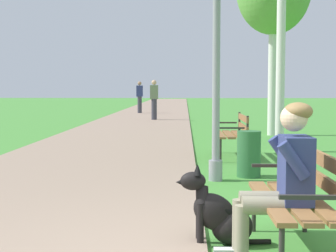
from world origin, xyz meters
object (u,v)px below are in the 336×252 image
object	(u,v)px
park_bench_mid	(234,131)
pedestrian_further_distant	(140,97)
park_bench_near	(303,193)
person_seated_on_near_bench	(281,176)
pedestrian_distant	(154,100)
lamp_post_near	(217,11)
dog_black	(220,215)
litter_bin	(249,154)

from	to	relation	value
park_bench_mid	pedestrian_further_distant	world-z (taller)	pedestrian_further_distant
park_bench_near	pedestrian_further_distant	world-z (taller)	pedestrian_further_distant
person_seated_on_near_bench	pedestrian_distant	distance (m)	16.91
lamp_post_near	pedestrian_distant	xyz separation A→B (m)	(-1.69, 13.32, -1.61)
park_bench_near	dog_black	size ratio (longest dim) A/B	1.80
litter_bin	pedestrian_distant	distance (m)	13.18
person_seated_on_near_bench	pedestrian_distant	bearing A→B (deg)	96.76
park_bench_near	pedestrian_distant	xyz separation A→B (m)	(-2.20, 16.63, 0.33)
dog_black	park_bench_near	bearing A→B (deg)	-22.44
dog_black	pedestrian_further_distant	bearing A→B (deg)	96.86
person_seated_on_near_bench	litter_bin	world-z (taller)	person_seated_on_near_bench
park_bench_near	litter_bin	world-z (taller)	park_bench_near
pedestrian_further_distant	litter_bin	bearing A→B (deg)	-79.86
dog_black	lamp_post_near	size ratio (longest dim) A/B	0.18
person_seated_on_near_bench	lamp_post_near	xyz separation A→B (m)	(-0.30, 3.48, 1.77)
park_bench_near	dog_black	xyz separation A→B (m)	(-0.65, 0.27, -0.25)
person_seated_on_near_bench	dog_black	xyz separation A→B (m)	(-0.44, 0.43, -0.42)
park_bench_near	lamp_post_near	bearing A→B (deg)	98.62
litter_bin	pedestrian_distant	xyz separation A→B (m)	(-2.22, 12.98, 0.49)
lamp_post_near	litter_bin	world-z (taller)	lamp_post_near
person_seated_on_near_bench	dog_black	bearing A→B (deg)	135.98
lamp_post_near	pedestrian_further_distant	xyz separation A→B (m)	(-2.76, 18.67, -1.61)
lamp_post_near	litter_bin	bearing A→B (deg)	32.57
park_bench_near	person_seated_on_near_bench	distance (m)	0.31
lamp_post_near	pedestrian_distant	bearing A→B (deg)	97.25
pedestrian_further_distant	dog_black	bearing A→B (deg)	-83.14
litter_bin	pedestrian_distant	world-z (taller)	pedestrian_distant
park_bench_mid	litter_bin	size ratio (longest dim) A/B	2.14
park_bench_near	park_bench_mid	distance (m)	5.79
lamp_post_near	pedestrian_distant	distance (m)	13.52
litter_bin	dog_black	bearing A→B (deg)	-101.16
person_seated_on_near_bench	litter_bin	bearing A→B (deg)	86.58
park_bench_mid	litter_bin	distance (m)	2.14
dog_black	pedestrian_distant	size ratio (longest dim) A/B	0.50
park_bench_mid	pedestrian_distant	xyz separation A→B (m)	(-2.19, 10.85, 0.33)
person_seated_on_near_bench	pedestrian_further_distant	world-z (taller)	pedestrian_further_distant
park_bench_near	litter_bin	bearing A→B (deg)	89.67
park_bench_near	dog_black	distance (m)	0.74
person_seated_on_near_bench	park_bench_near	bearing A→B (deg)	37.29
park_bench_near	person_seated_on_near_bench	bearing A→B (deg)	-142.71
park_bench_near	litter_bin	distance (m)	3.66
person_seated_on_near_bench	park_bench_mid	bearing A→B (deg)	88.08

